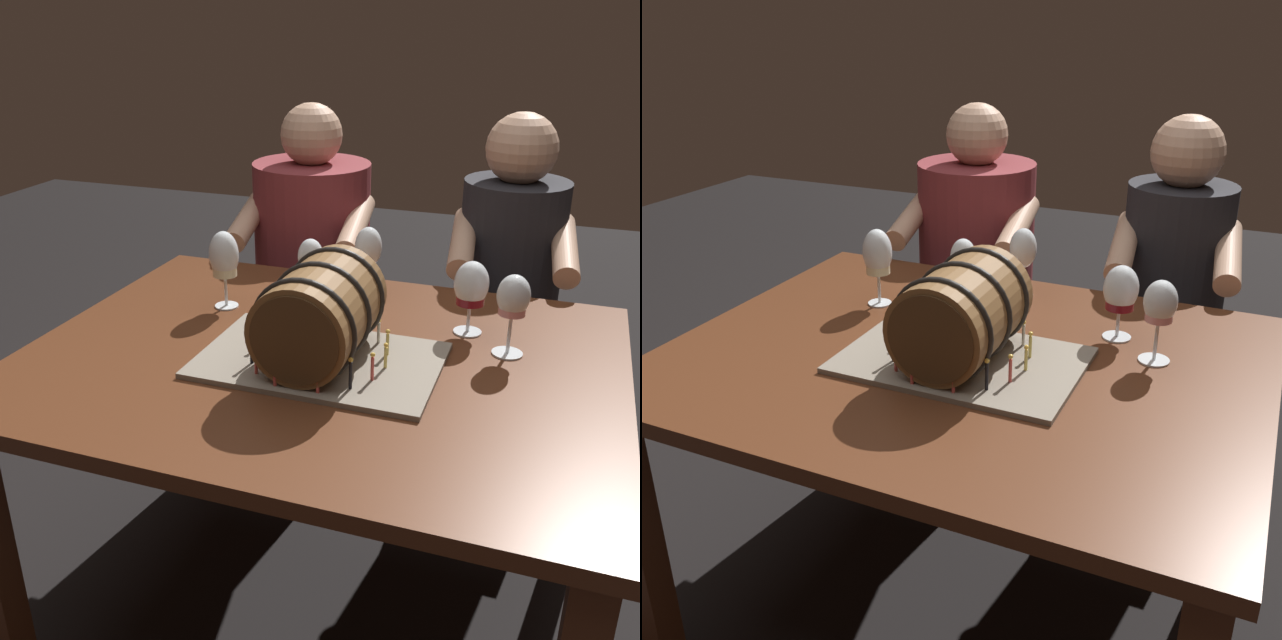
{
  "view_description": "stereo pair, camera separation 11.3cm",
  "coord_description": "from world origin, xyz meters",
  "views": [
    {
      "loc": [
        0.48,
        -1.35,
        1.45
      ],
      "look_at": [
        0.01,
        -0.04,
        0.84
      ],
      "focal_mm": 40.62,
      "sensor_mm": 36.0,
      "label": 1
    },
    {
      "loc": [
        0.58,
        -1.31,
        1.45
      ],
      "look_at": [
        0.01,
        -0.04,
        0.84
      ],
      "focal_mm": 40.62,
      "sensor_mm": 36.0,
      "label": 2
    }
  ],
  "objects": [
    {
      "name": "wine_glass_white",
      "position": [
        -0.32,
        0.18,
        0.87
      ],
      "size": [
        0.07,
        0.07,
        0.2
      ],
      "color": "white",
      "rests_on": "dining_table"
    },
    {
      "name": "wine_glass_amber",
      "position": [
        -0.12,
        0.26,
        0.86
      ],
      "size": [
        0.07,
        0.07,
        0.18
      ],
      "color": "white",
      "rests_on": "dining_table"
    },
    {
      "name": "barrel_cake",
      "position": [
        0.01,
        -0.04,
        0.85
      ],
      "size": [
        0.51,
        0.34,
        0.23
      ],
      "color": "gray",
      "rests_on": "dining_table"
    },
    {
      "name": "person_seated_right",
      "position": [
        0.32,
        0.81,
        0.53
      ],
      "size": [
        0.38,
        0.48,
        1.18
      ],
      "color": "black",
      "rests_on": "ground"
    },
    {
      "name": "wine_glass_empty",
      "position": [
        -0.01,
        0.38,
        0.87
      ],
      "size": [
        0.07,
        0.07,
        0.18
      ],
      "color": "white",
      "rests_on": "dining_table"
    },
    {
      "name": "wine_glass_rose",
      "position": [
        0.39,
        0.14,
        0.87
      ],
      "size": [
        0.07,
        0.07,
        0.19
      ],
      "color": "white",
      "rests_on": "dining_table"
    },
    {
      "name": "wine_glass_red",
      "position": [
        0.29,
        0.22,
        0.86
      ],
      "size": [
        0.08,
        0.08,
        0.18
      ],
      "color": "white",
      "rests_on": "dining_table"
    },
    {
      "name": "ground_plane",
      "position": [
        0.0,
        0.0,
        0.0
      ],
      "size": [
        8.0,
        8.0,
        0.0
      ],
      "primitive_type": "plane",
      "color": "black"
    },
    {
      "name": "dining_table",
      "position": [
        0.0,
        0.0,
        0.64
      ],
      "size": [
        1.29,
        1.01,
        0.74
      ],
      "color": "#562D19",
      "rests_on": "ground"
    },
    {
      "name": "person_seated_left",
      "position": [
        -0.32,
        0.81,
        0.57
      ],
      "size": [
        0.44,
        0.52,
        1.18
      ],
      "color": "#4C1B1E",
      "rests_on": "ground"
    }
  ]
}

